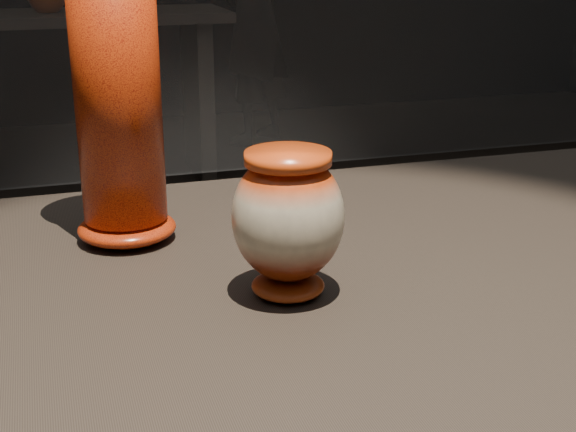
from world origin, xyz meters
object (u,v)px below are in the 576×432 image
tall_vase (117,92)px  main_vase (288,219)px  visitor (254,17)px  back_shelf (31,67)px

tall_vase → main_vase: bearing=-56.3°
main_vase → visitor: size_ratio=0.10×
tall_vase → visitor: size_ratio=0.25×
back_shelf → tall_vase: bearing=-87.9°
tall_vase → back_shelf: 3.33m
main_vase → visitor: 4.30m
visitor → back_shelf: bearing=-15.5°
main_vase → back_shelf: bearing=94.3°
back_shelf → visitor: bearing=25.4°
tall_vase → visitor: (1.22, 3.94, -0.30)m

